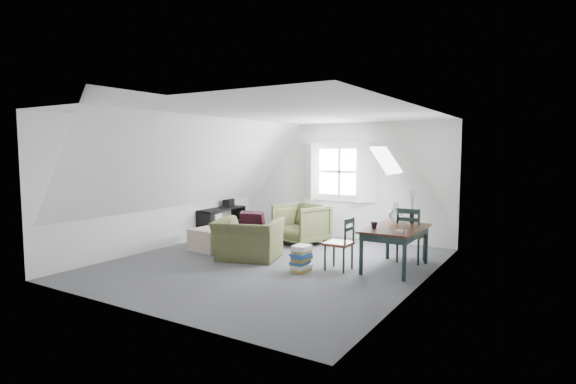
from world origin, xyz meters
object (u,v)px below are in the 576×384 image
Objects in this scene: armchair_far at (301,244)px; dining_chair_far at (410,234)px; dining_chair_near at (341,243)px; dining_table at (395,233)px; magazine_stack at (301,258)px; ottoman at (211,239)px; armchair_near at (248,259)px; media_shelf at (221,224)px.

dining_chair_far is (2.35, -0.34, 0.49)m from armchair_far.
dining_table is at bearing 134.22° from dining_chair_near.
ottoman is at bearing 169.64° from magazine_stack.
armchair_near is 1.19× the size of armchair_far.
dining_chair_near is (1.70, 0.18, 0.44)m from armchair_near.
ottoman is 3.72m from dining_chair_far.
dining_chair_near is (-0.80, -1.10, -0.05)m from dining_chair_far.
dining_chair_near is at bearing -146.41° from dining_table.
armchair_near is at bearing 169.84° from magazine_stack.
dining_table is (2.42, 0.71, 0.59)m from armchair_near.
dining_chair_far is 4.29m from media_shelf.
dining_chair_far is at bearing 49.02° from magazine_stack.
armchair_near is 1.14× the size of dining_chair_far.
dining_chair_far is at bearing 16.95° from ottoman.
ottoman is 2.29m from magazine_stack.
dining_chair_near reaches higher than armchair_far.
dining_chair_near is (1.55, -1.43, 0.44)m from armchair_far.
armchair_far is at bearing -124.90° from dining_chair_near.
dining_table is at bearing 37.23° from magazine_stack.
dining_table is 1.60× the size of dining_chair_near.
armchair_far is at bearing -111.76° from armchair_near.
ottoman is 1.39m from media_shelf.
dining_chair_near is at bearing 38.43° from magazine_stack.
dining_chair_far is at bearing 8.01° from armchair_far.
dining_chair_far is 1.11× the size of dining_chair_near.
media_shelf reaches higher than magazine_stack.
dining_chair_near is (2.75, -0.02, 0.23)m from ottoman.
ottoman is 0.51× the size of media_shelf.
magazine_stack is at bearing -10.36° from ottoman.
dining_chair_far reaches higher than armchair_far.
dining_table is 3.29× the size of magazine_stack.
magazine_stack is (1.05, -1.83, 0.21)m from armchair_far.
dining_chair_far is at bearing 151.81° from dining_chair_near.
ottoman is 0.74× the size of dining_chair_near.
media_shelf is (-4.21, 0.66, -0.31)m from dining_table.
dining_table is at bearing -5.52° from armchair_far.
armchair_near is at bearing 40.37° from dining_chair_far.
armchair_near is 2.85m from dining_chair_far.
media_shelf is (-1.93, -0.24, 0.28)m from armchair_far.
dining_chair_far is (3.54, 1.08, 0.28)m from ottoman.
dining_chair_near is at bearing -26.52° from armchair_far.
dining_chair_near reaches higher than dining_table.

